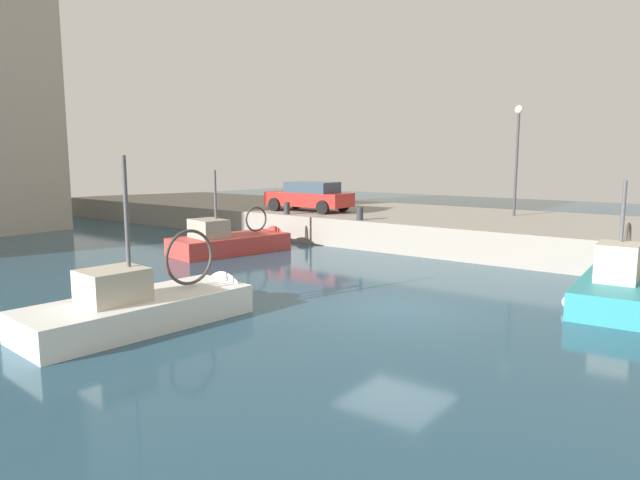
{
  "coord_description": "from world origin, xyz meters",
  "views": [
    {
      "loc": [
        -12.47,
        -6.97,
        3.84
      ],
      "look_at": [
        1.8,
        3.87,
        1.2
      ],
      "focal_mm": 32.01,
      "sensor_mm": 36.0,
      "label": 1
    }
  ],
  "objects_px": {
    "quay_streetlamp": "(517,142)",
    "fishing_boat_teal": "(619,295)",
    "fishing_boat_white": "(155,318)",
    "parked_car_red": "(310,196)",
    "mooring_bollard_mid": "(360,214)",
    "mooring_bollard_north": "(287,208)",
    "fishing_boat_red": "(238,249)"
  },
  "relations": [
    {
      "from": "quay_streetlamp",
      "to": "fishing_boat_teal",
      "type": "bearing_deg",
      "value": -145.95
    },
    {
      "from": "fishing_boat_white",
      "to": "parked_car_red",
      "type": "height_order",
      "value": "fishing_boat_white"
    },
    {
      "from": "mooring_bollard_mid",
      "to": "quay_streetlamp",
      "type": "bearing_deg",
      "value": -38.71
    },
    {
      "from": "mooring_bollard_mid",
      "to": "mooring_bollard_north",
      "type": "distance_m",
      "value": 4.0
    },
    {
      "from": "fishing_boat_white",
      "to": "fishing_boat_red",
      "type": "height_order",
      "value": "fishing_boat_white"
    },
    {
      "from": "fishing_boat_teal",
      "to": "fishing_boat_white",
      "type": "bearing_deg",
      "value": 137.52
    },
    {
      "from": "fishing_boat_red",
      "to": "fishing_boat_teal",
      "type": "height_order",
      "value": "fishing_boat_red"
    },
    {
      "from": "mooring_bollard_mid",
      "to": "quay_streetlamp",
      "type": "height_order",
      "value": "quay_streetlamp"
    },
    {
      "from": "fishing_boat_white",
      "to": "parked_car_red",
      "type": "relative_size",
      "value": 1.43
    },
    {
      "from": "parked_car_red",
      "to": "fishing_boat_teal",
      "type": "bearing_deg",
      "value": -108.1
    },
    {
      "from": "fishing_boat_red",
      "to": "parked_car_red",
      "type": "distance_m",
      "value": 5.75
    },
    {
      "from": "mooring_bollard_mid",
      "to": "fishing_boat_teal",
      "type": "bearing_deg",
      "value": -105.82
    },
    {
      "from": "fishing_boat_teal",
      "to": "mooring_bollard_north",
      "type": "height_order",
      "value": "fishing_boat_teal"
    },
    {
      "from": "mooring_bollard_north",
      "to": "fishing_boat_teal",
      "type": "bearing_deg",
      "value": -101.54
    },
    {
      "from": "fishing_boat_white",
      "to": "quay_streetlamp",
      "type": "relative_size",
      "value": 1.26
    },
    {
      "from": "fishing_boat_white",
      "to": "mooring_bollard_mid",
      "type": "bearing_deg",
      "value": 10.05
    },
    {
      "from": "fishing_boat_teal",
      "to": "parked_car_red",
      "type": "xyz_separation_m",
      "value": [
        4.7,
        14.39,
        1.81
      ]
    },
    {
      "from": "fishing_boat_red",
      "to": "mooring_bollard_north",
      "type": "bearing_deg",
      "value": 7.47
    },
    {
      "from": "parked_car_red",
      "to": "quay_streetlamp",
      "type": "relative_size",
      "value": 0.88
    },
    {
      "from": "fishing_boat_white",
      "to": "mooring_bollard_north",
      "type": "xyz_separation_m",
      "value": [
        11.9,
        6.11,
        1.37
      ]
    },
    {
      "from": "mooring_bollard_north",
      "to": "quay_streetlamp",
      "type": "distance_m",
      "value": 10.66
    },
    {
      "from": "fishing_boat_white",
      "to": "fishing_boat_red",
      "type": "xyz_separation_m",
      "value": [
        8.25,
        5.63,
        0.0
      ]
    },
    {
      "from": "fishing_boat_red",
      "to": "mooring_bollard_mid",
      "type": "xyz_separation_m",
      "value": [
        3.65,
        -3.52,
        1.37
      ]
    },
    {
      "from": "mooring_bollard_mid",
      "to": "quay_streetlamp",
      "type": "relative_size",
      "value": 0.11
    },
    {
      "from": "fishing_boat_white",
      "to": "parked_car_red",
      "type": "xyz_separation_m",
      "value": [
        13.67,
        6.17,
        1.83
      ]
    },
    {
      "from": "fishing_boat_white",
      "to": "quay_streetlamp",
      "type": "height_order",
      "value": "quay_streetlamp"
    },
    {
      "from": "fishing_boat_white",
      "to": "quay_streetlamp",
      "type": "bearing_deg",
      "value": -7.85
    },
    {
      "from": "fishing_boat_red",
      "to": "fishing_boat_teal",
      "type": "xyz_separation_m",
      "value": [
        0.72,
        -13.85,
        0.02
      ]
    },
    {
      "from": "fishing_boat_teal",
      "to": "parked_car_red",
      "type": "bearing_deg",
      "value": 71.9
    },
    {
      "from": "fishing_boat_red",
      "to": "mooring_bollard_north",
      "type": "height_order",
      "value": "fishing_boat_red"
    },
    {
      "from": "mooring_bollard_mid",
      "to": "fishing_boat_white",
      "type": "bearing_deg",
      "value": -169.95
    },
    {
      "from": "quay_streetlamp",
      "to": "parked_car_red",
      "type": "bearing_deg",
      "value": 114.26
    }
  ]
}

